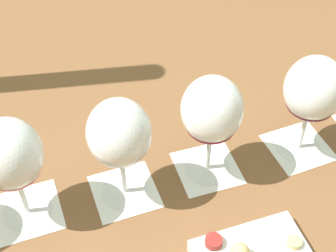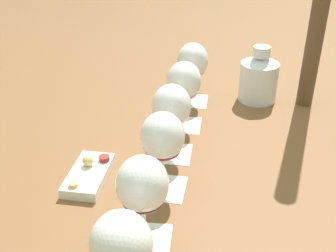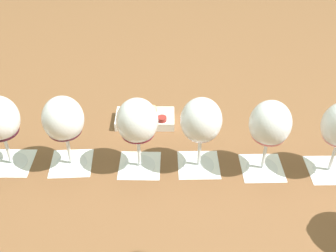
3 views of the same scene
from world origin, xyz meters
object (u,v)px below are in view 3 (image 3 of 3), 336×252
Objects in this scene: wine_glass_4 at (64,122)px; snack_dish at (146,118)px; wine_glass_2 at (201,123)px; wine_glass_3 at (137,124)px; wine_glass_1 at (270,126)px.

snack_dish is (-0.05, -0.24, -0.11)m from wine_glass_4.
wine_glass_2 and wine_glass_3 have the same top height.
wine_glass_1 is at bearing -177.91° from snack_dish.
wine_glass_4 is 0.27m from snack_dish.
snack_dish is (0.21, -0.06, -0.11)m from wine_glass_2.
wine_glass_1 is 0.36m from snack_dish.
snack_dish is at bearing 2.09° from wine_glass_1.
wine_glass_1 and wine_glass_2 have the same top height.
wine_glass_3 is at bearing 32.84° from wine_glass_1.
wine_glass_3 is at bearing -148.14° from wine_glass_4.
wine_glass_2 is 0.25m from snack_dish.
wine_glass_1 and wine_glass_3 have the same top height.
wine_glass_1 is 1.00× the size of wine_glass_3.
wine_glass_2 is (0.13, 0.08, -0.00)m from wine_glass_1.
wine_glass_4 is 1.06× the size of snack_dish.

